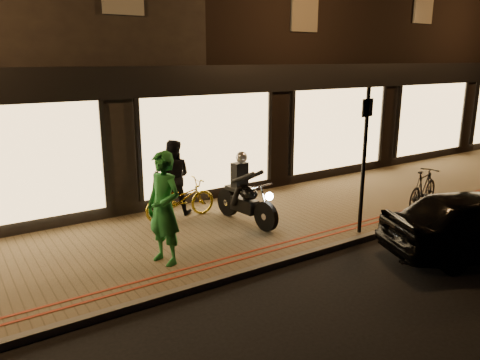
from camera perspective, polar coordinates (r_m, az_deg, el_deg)
name	(u,v)px	position (r m, az deg, el deg)	size (l,w,h in m)	color
ground	(313,257)	(9.10, 8.90, -9.30)	(90.00, 90.00, 0.00)	black
sidewalk	(253,224)	(10.53, 1.58, -5.40)	(50.00, 4.00, 0.12)	brown
kerb_stone	(311,253)	(9.11, 8.70, -8.85)	(50.00, 0.14, 0.12)	#59544C
red_kerb_lines	(295,242)	(9.43, 6.67, -7.52)	(50.00, 0.26, 0.01)	maroon
building_row	(130,40)	(16.13, -13.27, 16.33)	(48.00, 10.11, 8.50)	black
motorcycle	(245,196)	(10.28, 0.60, -1.92)	(0.62, 1.94, 1.59)	black
sign_post	(364,154)	(9.77, 14.93, 3.11)	(0.35, 0.09, 3.00)	black
bicycle_gold	(180,200)	(10.67, -7.30, -2.38)	(0.59, 1.69, 0.89)	gold
bicycle_dark	(423,188)	(12.18, 21.42, -0.97)	(0.45, 1.60, 0.96)	black
person_green	(164,208)	(8.26, -9.26, -3.43)	(0.74, 0.48, 2.02)	#207A31
person_dark	(173,177)	(10.93, -8.21, 0.34)	(0.85, 0.66, 1.75)	black
parked_car	(480,223)	(9.98, 27.23, -4.70)	(1.51, 3.75, 1.28)	black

